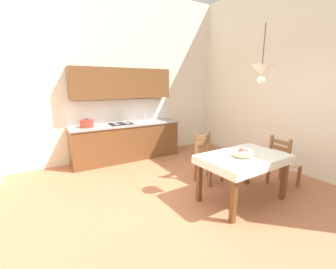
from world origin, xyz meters
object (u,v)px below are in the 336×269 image
kitchen_cabinetry (125,125)px  dining_table (243,163)px  fruit_bowl (243,153)px  pendant_lamp (262,71)px  dining_chair_kitchen_side (208,159)px  dining_chair_window_side (283,163)px

kitchen_cabinetry → dining_table: 3.03m
kitchen_cabinetry → fruit_bowl: kitchen_cabinetry is taller
kitchen_cabinetry → pendant_lamp: pendant_lamp is taller
kitchen_cabinetry → dining_table: (0.85, -2.90, -0.24)m
kitchen_cabinetry → dining_chair_kitchen_side: (0.88, -2.04, -0.41)m
dining_table → dining_chair_window_side: size_ratio=1.50×
fruit_bowl → dining_table: bearing=27.2°
pendant_lamp → kitchen_cabinetry: bearing=107.6°
fruit_bowl → pendant_lamp: bearing=-23.1°
dining_chair_window_side → pendant_lamp: size_ratio=1.16×
dining_chair_kitchen_side → fruit_bowl: bearing=-96.1°
dining_chair_kitchen_side → pendant_lamp: (0.08, -0.97, 1.57)m
dining_table → dining_chair_kitchen_side: 0.88m
dining_chair_window_side → fruit_bowl: bearing=-179.2°
dining_chair_kitchen_side → pendant_lamp: 1.85m
fruit_bowl → pendant_lamp: 1.22m
pendant_lamp → dining_chair_kitchen_side: bearing=94.5°
dining_chair_kitchen_side → fruit_bowl: 0.97m
fruit_bowl → pendant_lamp: size_ratio=0.37×
kitchen_cabinetry → fruit_bowl: size_ratio=8.76×
dining_table → dining_chair_window_side: 1.06m
kitchen_cabinetry → pendant_lamp: size_ratio=3.26×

